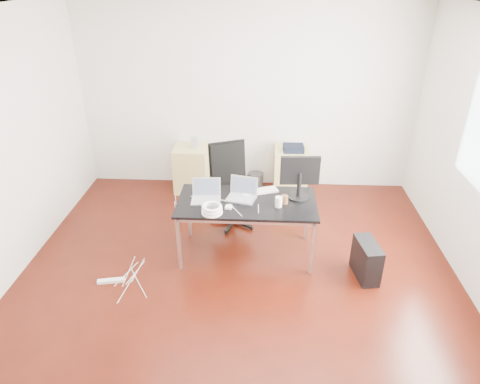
# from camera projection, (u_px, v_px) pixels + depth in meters

# --- Properties ---
(room_shell) EXTENTS (5.00, 5.00, 5.00)m
(room_shell) POSITION_uv_depth(u_px,v_px,m) (241.00, 168.00, 4.13)
(room_shell) COLOR #360D06
(room_shell) RESTS_ON ground
(desk) EXTENTS (1.60, 0.80, 0.73)m
(desk) POSITION_uv_depth(u_px,v_px,m) (247.00, 205.00, 4.95)
(desk) COLOR black
(desk) RESTS_ON ground
(office_chair) EXTENTS (0.62, 0.64, 1.08)m
(office_chair) POSITION_uv_depth(u_px,v_px,m) (231.00, 181.00, 5.67)
(office_chair) COLOR black
(office_chair) RESTS_ON ground
(filing_cabinet_left) EXTENTS (0.50, 0.50, 0.70)m
(filing_cabinet_left) POSITION_uv_depth(u_px,v_px,m) (191.00, 168.00, 6.63)
(filing_cabinet_left) COLOR tan
(filing_cabinet_left) RESTS_ON ground
(filing_cabinet_right) EXTENTS (0.50, 0.50, 0.70)m
(filing_cabinet_right) POSITION_uv_depth(u_px,v_px,m) (290.00, 171.00, 6.55)
(filing_cabinet_right) COLOR tan
(filing_cabinet_right) RESTS_ON ground
(pc_tower) EXTENTS (0.27, 0.48, 0.44)m
(pc_tower) POSITION_uv_depth(u_px,v_px,m) (366.00, 260.00, 4.78)
(pc_tower) COLOR black
(pc_tower) RESTS_ON ground
(wastebasket) EXTENTS (0.31, 0.31, 0.28)m
(wastebasket) POSITION_uv_depth(u_px,v_px,m) (255.00, 181.00, 6.70)
(wastebasket) COLOR black
(wastebasket) RESTS_ON ground
(power_strip) EXTENTS (0.31, 0.12, 0.04)m
(power_strip) POSITION_uv_depth(u_px,v_px,m) (111.00, 281.00, 4.78)
(power_strip) COLOR white
(power_strip) RESTS_ON ground
(laptop_left) EXTENTS (0.34, 0.27, 0.23)m
(laptop_left) POSITION_uv_depth(u_px,v_px,m) (206.00, 195.00, 4.94)
(laptop_left) COLOR silver
(laptop_left) RESTS_ON desk
(laptop_right) EXTENTS (0.38, 0.33, 0.23)m
(laptop_right) POSITION_uv_depth(u_px,v_px,m) (242.00, 193.00, 4.97)
(laptop_right) COLOR silver
(laptop_right) RESTS_ON desk
(monitor) EXTENTS (0.45, 0.26, 0.51)m
(monitor) POSITION_uv_depth(u_px,v_px,m) (300.00, 175.00, 4.89)
(monitor) COLOR black
(monitor) RESTS_ON desk
(keyboard) EXTENTS (0.46, 0.28, 0.02)m
(keyboard) POSITION_uv_depth(u_px,v_px,m) (260.00, 191.00, 5.12)
(keyboard) COLOR white
(keyboard) RESTS_ON desk
(cup_white) EXTENTS (0.11, 0.11, 0.12)m
(cup_white) POSITION_uv_depth(u_px,v_px,m) (279.00, 202.00, 4.79)
(cup_white) COLOR white
(cup_white) RESTS_ON desk
(cup_brown) EXTENTS (0.10, 0.10, 0.10)m
(cup_brown) POSITION_uv_depth(u_px,v_px,m) (285.00, 199.00, 4.86)
(cup_brown) COLOR brown
(cup_brown) RESTS_ON desk
(cable_coil) EXTENTS (0.24, 0.24, 0.11)m
(cable_coil) POSITION_uv_depth(u_px,v_px,m) (212.00, 210.00, 4.65)
(cable_coil) COLOR white
(cable_coil) RESTS_ON desk
(power_adapter) EXTENTS (0.08, 0.08, 0.03)m
(power_adapter) POSITION_uv_depth(u_px,v_px,m) (229.00, 207.00, 4.78)
(power_adapter) COLOR white
(power_adapter) RESTS_ON desk
(speaker) EXTENTS (0.09, 0.09, 0.18)m
(speaker) POSITION_uv_depth(u_px,v_px,m) (195.00, 142.00, 6.40)
(speaker) COLOR #9E9E9E
(speaker) RESTS_ON filing_cabinet_left
(navy_garment) EXTENTS (0.31, 0.25, 0.09)m
(navy_garment) POSITION_uv_depth(u_px,v_px,m) (293.00, 148.00, 6.32)
(navy_garment) COLOR black
(navy_garment) RESTS_ON filing_cabinet_right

